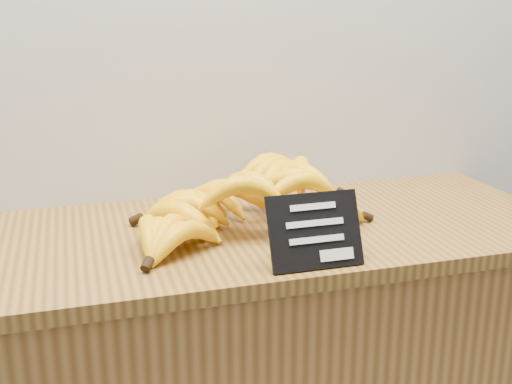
{
  "coord_description": "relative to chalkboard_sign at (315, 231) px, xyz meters",
  "views": [
    {
      "loc": [
        -0.39,
        1.55,
        1.38
      ],
      "look_at": [
        -0.06,
        2.7,
        1.02
      ],
      "focal_mm": 45.0,
      "sensor_mm": 36.0,
      "label": 1
    }
  ],
  "objects": [
    {
      "name": "chalkboard_sign",
      "position": [
        0.0,
        0.0,
        0.0
      ],
      "size": [
        0.17,
        0.06,
        0.13
      ],
      "primitive_type": "cube",
      "rotation": [
        -0.41,
        0.0,
        0.0
      ],
      "color": "black",
      "rests_on": "counter_top"
    },
    {
      "name": "counter_top",
      "position": [
        -0.06,
        0.22,
        -0.08
      ],
      "size": [
        1.33,
        0.54,
        0.03
      ],
      "primitive_type": "cube",
      "color": "olive",
      "rests_on": "counter"
    },
    {
      "name": "banana_pile",
      "position": [
        -0.07,
        0.23,
        -0.01
      ],
      "size": [
        0.56,
        0.38,
        0.12
      ],
      "color": "yellow",
      "rests_on": "counter_top"
    }
  ]
}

